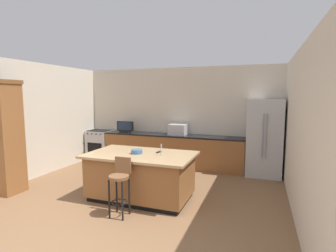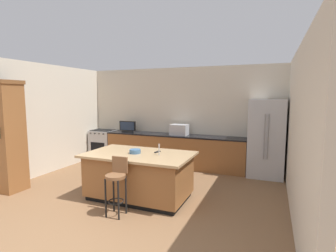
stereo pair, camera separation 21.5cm
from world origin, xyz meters
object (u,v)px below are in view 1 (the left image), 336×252
Objects in this scene: tv_monitor at (125,127)px; fruit_bowl at (137,152)px; kitchen_island at (141,176)px; range_oven at (100,145)px; refrigerator at (264,138)px; tv_remote at (159,152)px; bar_stool_center at (120,181)px; cabinet_tower at (5,135)px; microwave at (178,130)px.

tv_monitor reaches higher than fruit_bowl.
range_oven is at bearing 136.92° from kitchen_island.
refrigerator is at bearing 46.42° from kitchen_island.
fruit_bowl is 1.30× the size of tv_remote.
cabinet_tower is at bearing 175.85° from bar_stool_center.
kitchen_island is 12.25× the size of tv_remote.
cabinet_tower is at bearing -109.60° from tv_monitor.
kitchen_island is 2.11× the size of bar_stool_center.
tv_monitor is at bearing 70.40° from cabinet_tower.
microwave is 2.47m from fruit_bowl.
tv_monitor is 0.54× the size of bar_stool_center.
tv_monitor is (-3.95, -0.00, 0.10)m from refrigerator.
kitchen_island is 2.94m from cabinet_tower.
range_oven is 3.57m from fruit_bowl.
fruit_bowl is at bearing -134.18° from refrigerator.
range_oven is 4.26× the size of fruit_bowl.
kitchen_island is at bearing 18.81° from fruit_bowl.
tv_monitor is at bearing 124.96° from kitchen_island.
microwave reaches higher than kitchen_island.
range_oven is (-2.61, 2.44, 0.01)m from kitchen_island.
cabinet_tower is 10.61× the size of fruit_bowl.
fruit_bowl is (-0.07, 0.77, 0.35)m from bar_stool_center.
bar_stool_center is at bearing -89.55° from microwave.
range_oven is at bearing -179.98° from microwave.
microwave is at bearing 48.66° from cabinet_tower.
refrigerator is at bearing 0.06° from tv_monitor.
cabinet_tower is at bearing -148.74° from refrigerator.
microwave is at bearing 88.95° from fruit_bowl.
refrigerator is 1.97× the size of bar_stool_center.
refrigerator is at bearing -1.19° from microwave.
cabinet_tower reaches higher than microwave.
tv_monitor is 2.90m from fruit_bowl.
refrigerator is 2.95m from tv_remote.
range_oven is 0.95× the size of bar_stool_center.
kitchen_island is 0.81m from bar_stool_center.
fruit_bowl is at bearing -136.37° from tv_remote.
range_oven is 1.96× the size of microwave.
tv_remote is at bearing -132.32° from refrigerator.
bar_stool_center is 4.48× the size of fruit_bowl.
microwave is at bearing 178.81° from refrigerator.
microwave is at bearing 1.80° from tv_monitor.
microwave reaches higher than tv_remote.
fruit_bowl reaches higher than range_oven.
range_oven reaches higher than tv_remote.
range_oven is at bearing 127.47° from bar_stool_center.
tv_monitor is at bearing -3.08° from range_oven.
fruit_bowl is at bearing -56.47° from tv_monitor.
kitchen_island is 4.34× the size of microwave.
cabinet_tower reaches higher than kitchen_island.
bar_stool_center reaches higher than kitchen_island.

